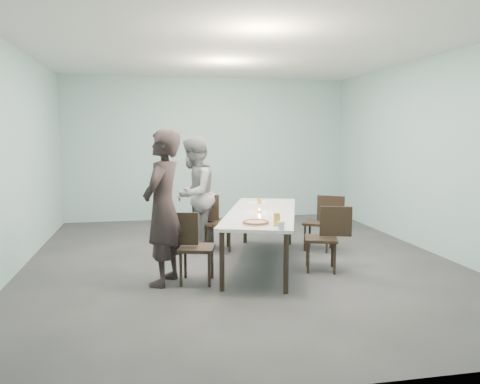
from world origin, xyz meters
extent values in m
plane|color=#333335|center=(0.00, 0.00, 0.00)|extent=(7.00, 7.00, 0.00)
cube|color=#99BFC0|center=(0.00, 3.50, 1.50)|extent=(6.00, 0.02, 3.00)
cube|color=#99BFC0|center=(0.00, -3.50, 1.50)|extent=(6.00, 0.02, 3.00)
cube|color=#99BFC0|center=(-3.00, 0.00, 1.50)|extent=(0.02, 7.00, 3.00)
cube|color=#99BFC0|center=(3.00, 0.00, 1.50)|extent=(0.02, 7.00, 3.00)
cube|color=white|center=(0.00, 0.00, 3.00)|extent=(6.00, 7.00, 0.02)
cube|color=white|center=(0.27, -0.22, 0.73)|extent=(1.66, 2.75, 0.04)
cylinder|color=black|center=(-0.46, -1.27, 0.35)|extent=(0.06, 0.06, 0.71)
cylinder|color=black|center=(0.30, 1.05, 0.35)|extent=(0.06, 0.06, 0.71)
cylinder|color=black|center=(0.24, -1.50, 0.35)|extent=(0.06, 0.06, 0.71)
cylinder|color=black|center=(1.00, 0.82, 0.35)|extent=(0.06, 0.06, 0.71)
cube|color=black|center=(-0.71, -0.89, 0.43)|extent=(0.51, 0.51, 0.04)
cube|color=black|center=(-0.90, -0.84, 0.67)|extent=(0.42, 0.14, 0.40)
cylinder|color=black|center=(-0.92, -1.01, 0.21)|extent=(0.04, 0.04, 0.41)
cylinder|color=black|center=(-0.84, -0.68, 0.21)|extent=(0.04, 0.04, 0.41)
cylinder|color=black|center=(-0.59, -1.09, 0.21)|extent=(0.04, 0.04, 0.41)
cylinder|color=black|center=(-0.51, -0.76, 0.21)|extent=(0.04, 0.04, 0.41)
cube|color=black|center=(-0.22, 0.69, 0.43)|extent=(0.45, 0.45, 0.04)
cube|color=black|center=(-0.41, 0.71, 0.67)|extent=(0.42, 0.08, 0.40)
cylinder|color=black|center=(-0.40, 0.54, 0.21)|extent=(0.04, 0.04, 0.41)
cylinder|color=black|center=(-0.37, 0.88, 0.21)|extent=(0.04, 0.04, 0.41)
cylinder|color=black|center=(-0.06, 0.51, 0.21)|extent=(0.04, 0.04, 0.41)
cylinder|color=black|center=(-0.03, 0.85, 0.21)|extent=(0.04, 0.04, 0.41)
cube|color=black|center=(0.97, -0.69, 0.43)|extent=(0.53, 0.53, 0.04)
cube|color=black|center=(1.15, -0.75, 0.67)|extent=(0.41, 0.16, 0.40)
cylinder|color=black|center=(1.18, -0.58, 0.21)|extent=(0.04, 0.04, 0.41)
cylinder|color=black|center=(1.08, -0.91, 0.21)|extent=(0.04, 0.04, 0.41)
cylinder|color=black|center=(0.86, -0.48, 0.21)|extent=(0.04, 0.04, 0.41)
cylinder|color=black|center=(0.76, -0.80, 0.21)|extent=(0.04, 0.04, 0.41)
cube|color=black|center=(1.33, 0.37, 0.43)|extent=(0.58, 0.58, 0.04)
cube|color=black|center=(1.49, 0.27, 0.67)|extent=(0.38, 0.26, 0.40)
cylinder|color=black|center=(1.57, 0.43, 0.21)|extent=(0.04, 0.04, 0.41)
cylinder|color=black|center=(1.38, 0.14, 0.21)|extent=(0.04, 0.04, 0.41)
cylinder|color=black|center=(1.28, 0.61, 0.21)|extent=(0.04, 0.04, 0.41)
cylinder|color=black|center=(1.10, 0.32, 0.21)|extent=(0.04, 0.04, 0.41)
imported|color=black|center=(-1.11, -0.86, 0.94)|extent=(0.69, 0.81, 1.87)
imported|color=gray|center=(-0.58, 0.72, 0.89)|extent=(1.00, 1.08, 1.78)
cylinder|color=white|center=(-0.03, -1.13, 0.76)|extent=(0.34, 0.34, 0.01)
cylinder|color=tan|center=(-0.03, -1.13, 0.77)|extent=(0.30, 0.30, 0.01)
torus|color=brown|center=(-0.03, -1.13, 0.77)|extent=(0.32, 0.32, 0.03)
cylinder|color=white|center=(0.31, -0.72, 0.76)|extent=(0.18, 0.18, 0.01)
cylinder|color=gold|center=(0.19, -1.29, 0.82)|extent=(0.08, 0.08, 0.15)
cylinder|color=silver|center=(0.18, -1.50, 0.80)|extent=(0.08, 0.08, 0.09)
cylinder|color=silver|center=(0.21, -0.34, 0.77)|extent=(0.06, 0.06, 0.03)
cylinder|color=orange|center=(0.21, -0.34, 0.79)|extent=(0.04, 0.04, 0.01)
cylinder|color=gold|center=(0.40, 0.48, 0.79)|extent=(0.07, 0.07, 0.08)
cube|color=silver|center=(0.40, 0.58, 0.75)|extent=(0.35, 0.30, 0.01)
camera|label=1|loc=(-1.27, -6.48, 1.82)|focal=35.00mm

